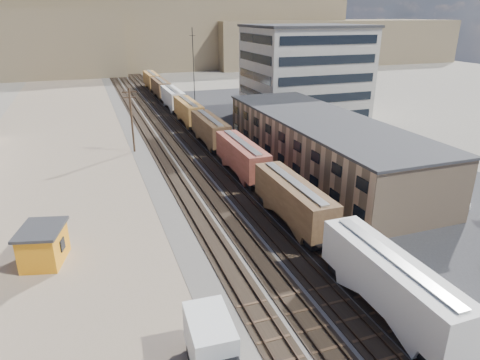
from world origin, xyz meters
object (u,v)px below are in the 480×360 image
object	(u,v)px
freight_train	(198,119)
parked_car_blue	(300,122)
maintenance_shed	(43,245)
utility_pole_north	(132,119)
parked_car_white	(453,196)
box_truck	(213,352)

from	to	relation	value
freight_train	parked_car_blue	xyz separation A→B (m)	(20.00, -1.00, -1.97)
freight_train	maintenance_shed	distance (m)	44.15
utility_pole_north	parked_car_white	size ratio (longest dim) A/B	1.99
utility_pole_north	parked_car_blue	distance (m)	33.16
maintenance_shed	utility_pole_north	bearing A→B (deg)	69.56
maintenance_shed	parked_car_white	bearing A→B (deg)	-3.01
parked_car_blue	utility_pole_north	bearing A→B (deg)	141.85
freight_train	box_truck	world-z (taller)	freight_train
freight_train	maintenance_shed	world-z (taller)	freight_train
box_truck	freight_train	bearing A→B (deg)	76.22
freight_train	parked_car_white	distance (m)	44.28
utility_pole_north	parked_car_white	bearing A→B (deg)	-45.46
utility_pole_north	box_truck	world-z (taller)	utility_pole_north
maintenance_shed	freight_train	bearing A→B (deg)	57.71
utility_pole_north	parked_car_white	distance (m)	45.89
box_truck	parked_car_blue	world-z (taller)	box_truck
box_truck	parked_car_white	world-z (taller)	box_truck
freight_train	utility_pole_north	distance (m)	14.39
utility_pole_north	box_truck	xyz separation A→B (m)	(-1.06, -47.42, -3.52)
box_truck	parked_car_white	xyz separation A→B (m)	(33.09, 14.86, -0.95)
parked_car_white	freight_train	bearing A→B (deg)	137.86
freight_train	box_truck	bearing A→B (deg)	-103.78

